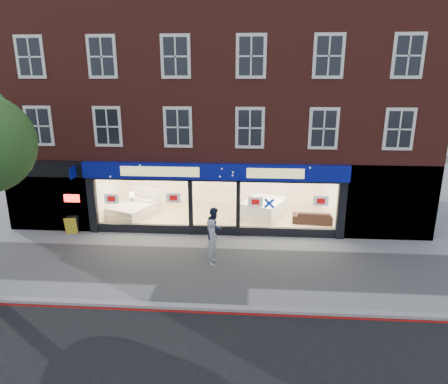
# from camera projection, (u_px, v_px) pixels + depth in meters

# --- Properties ---
(ground) EXTENTS (120.00, 120.00, 0.00)m
(ground) POSITION_uv_depth(u_px,v_px,m) (207.00, 265.00, 15.02)
(ground) COLOR gray
(ground) RESTS_ON ground
(kerb_line) EXTENTS (60.00, 0.10, 0.01)m
(kerb_line) POSITION_uv_depth(u_px,v_px,m) (196.00, 312.00, 12.05)
(kerb_line) COLOR #8C0A07
(kerb_line) RESTS_ON ground
(kerb_stone) EXTENTS (60.00, 0.25, 0.12)m
(kerb_stone) POSITION_uv_depth(u_px,v_px,m) (196.00, 307.00, 12.23)
(kerb_stone) COLOR gray
(kerb_stone) RESTS_ON ground
(showroom_floor) EXTENTS (11.00, 4.50, 0.10)m
(showroom_floor) POSITION_uv_depth(u_px,v_px,m) (219.00, 217.00, 20.03)
(showroom_floor) COLOR tan
(showroom_floor) RESTS_ON ground
(building) EXTENTS (19.00, 8.26, 10.30)m
(building) POSITION_uv_depth(u_px,v_px,m) (221.00, 80.00, 19.77)
(building) COLOR maroon
(building) RESTS_ON ground
(display_bed) EXTENTS (2.50, 2.71, 1.25)m
(display_bed) POSITION_uv_depth(u_px,v_px,m) (133.00, 210.00, 19.87)
(display_bed) COLOR beige
(display_bed) RESTS_ON showroom_floor
(bedside_table) EXTENTS (0.57, 0.57, 0.55)m
(bedside_table) POSITION_uv_depth(u_px,v_px,m) (133.00, 208.00, 20.29)
(bedside_table) COLOR brown
(bedside_table) RESTS_ON showroom_floor
(mattress_stack) EXTENTS (2.44, 2.67, 0.85)m
(mattress_stack) POSITION_uv_depth(u_px,v_px,m) (264.00, 208.00, 19.80)
(mattress_stack) COLOR silver
(mattress_stack) RESTS_ON showroom_floor
(sofa) EXTENTS (2.04, 0.94, 0.58)m
(sofa) POSITION_uv_depth(u_px,v_px,m) (313.00, 217.00, 19.02)
(sofa) COLOR black
(sofa) RESTS_ON showroom_floor
(a_board) EXTENTS (0.57, 0.42, 0.81)m
(a_board) POSITION_uv_depth(u_px,v_px,m) (72.00, 225.00, 17.93)
(a_board) COLOR gold
(a_board) RESTS_ON ground
(pedestrian_grey) EXTENTS (0.44, 0.66, 1.77)m
(pedestrian_grey) POSITION_uv_depth(u_px,v_px,m) (212.00, 242.00, 14.96)
(pedestrian_grey) COLOR #A1A4A9
(pedestrian_grey) RESTS_ON ground
(pedestrian_blue) EXTENTS (0.66, 0.82, 1.65)m
(pedestrian_blue) POSITION_uv_depth(u_px,v_px,m) (214.00, 226.00, 16.66)
(pedestrian_blue) COLOR #182544
(pedestrian_blue) RESTS_ON ground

